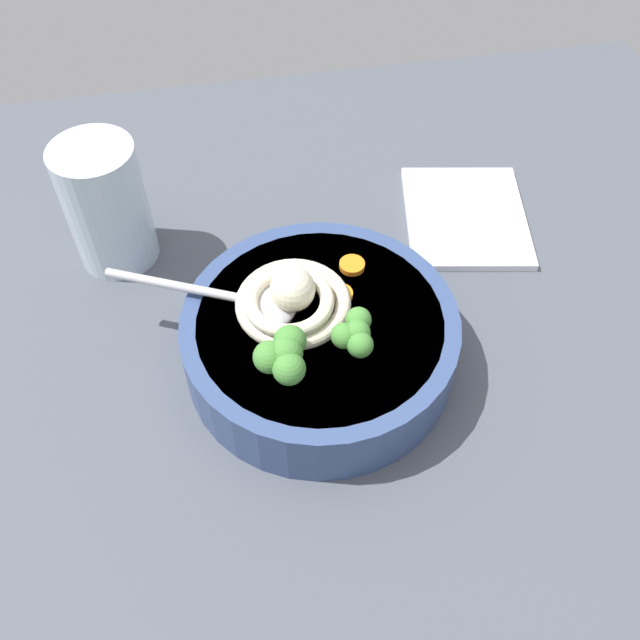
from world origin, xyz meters
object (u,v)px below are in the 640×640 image
soup_bowl (320,340)px  drinking_glass (106,205)px  soup_spoon (256,301)px  noodle_pile (292,299)px  folded_napkin (465,217)px

soup_bowl → drinking_glass: 24.70cm
drinking_glass → soup_spoon: bearing=40.4°
soup_spoon → noodle_pile: bearing=-170.5°
soup_bowl → drinking_glass: size_ratio=1.83×
folded_napkin → soup_spoon: bearing=-60.9°
noodle_pile → soup_spoon: noodle_pile is taller
soup_spoon → drinking_glass: bearing=-24.9°
soup_spoon → drinking_glass: drinking_glass is taller
soup_spoon → folded_napkin: bearing=-126.3°
noodle_pile → soup_spoon: bearing=-105.1°
soup_bowl → noodle_pile: noodle_pile is taller
soup_spoon → folded_napkin: soup_spoon is taller
soup_bowl → noodle_pile: bearing=-125.8°
drinking_glass → noodle_pile: bearing=44.9°
folded_napkin → soup_bowl: bearing=-50.3°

